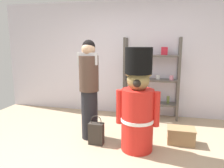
# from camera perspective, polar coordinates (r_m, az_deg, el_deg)

# --- Properties ---
(ground_plane) EXTENTS (6.40, 6.40, 0.00)m
(ground_plane) POSITION_cam_1_polar(r_m,az_deg,el_deg) (3.23, -0.99, -19.47)
(ground_plane) COLOR tan
(back_wall) EXTENTS (6.40, 0.12, 2.60)m
(back_wall) POSITION_cam_1_polar(r_m,az_deg,el_deg) (4.97, 5.41, 6.87)
(back_wall) COLOR silver
(back_wall) RESTS_ON ground_plane
(merchandise_shelf) EXTENTS (1.20, 0.35, 1.76)m
(merchandise_shelf) POSITION_cam_1_polar(r_m,az_deg,el_deg) (4.75, 10.45, 1.56)
(merchandise_shelf) COLOR #4C4742
(merchandise_shelf) RESTS_ON ground_plane
(teddy_bear_guard) EXTENTS (0.66, 0.51, 1.58)m
(teddy_bear_guard) POSITION_cam_1_polar(r_m,az_deg,el_deg) (3.25, 6.89, -5.61)
(teddy_bear_guard) COLOR red
(teddy_bear_guard) RESTS_ON ground_plane
(person_shopper) EXTENTS (0.35, 0.33, 1.69)m
(person_shopper) POSITION_cam_1_polar(r_m,az_deg,el_deg) (3.62, -6.16, -1.03)
(person_shopper) COLOR black
(person_shopper) RESTS_ON ground_plane
(shopping_bag) EXTENTS (0.24, 0.14, 0.49)m
(shopping_bag) POSITION_cam_1_polar(r_m,az_deg,el_deg) (3.59, -4.25, -13.00)
(shopping_bag) COLOR #332D28
(shopping_bag) RESTS_ON ground_plane
(display_crate) EXTENTS (0.45, 0.29, 0.27)m
(display_crate) POSITION_cam_1_polar(r_m,az_deg,el_deg) (3.80, 17.97, -12.99)
(display_crate) COLOR #9E7A51
(display_crate) RESTS_ON ground_plane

